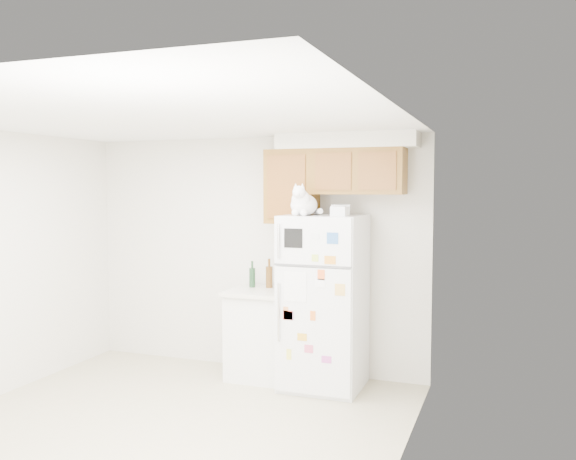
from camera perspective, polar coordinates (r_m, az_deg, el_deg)
The scene contains 9 objects.
ground_plane at distance 5.21m, azimuth -12.36°, elevation -18.36°, with size 3.80×4.00×0.01m, color #B4A98B.
room_shell at distance 4.97m, azimuth -9.95°, elevation 0.53°, with size 3.84×4.04×2.52m.
refrigerator at distance 6.01m, azimuth 3.34°, elevation -6.71°, with size 0.76×0.78×1.70m.
base_counter at distance 6.39m, azimuth -2.50°, elevation -9.62°, with size 0.64×0.64×0.92m.
cat at distance 5.80m, azimuth 1.43°, elevation 2.51°, with size 0.30×0.44×0.31m.
storage_box_back at distance 5.98m, azimuth 4.97°, elevation 1.90°, with size 0.18×0.13×0.10m, color white.
storage_box_front at distance 5.74m, azimuth 4.86°, elevation 1.76°, with size 0.15×0.11×0.09m, color white.
bottle_green at distance 6.42m, azimuth -3.37°, elevation -4.14°, with size 0.06×0.06×0.28m, color #19381E, non-canonical shape.
bottle_amber at distance 6.37m, azimuth -1.77°, elevation -4.06°, with size 0.07×0.07×0.31m, color #593814, non-canonical shape.
Camera 1 is at (2.61, -4.05, 1.97)m, focal length 38.00 mm.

